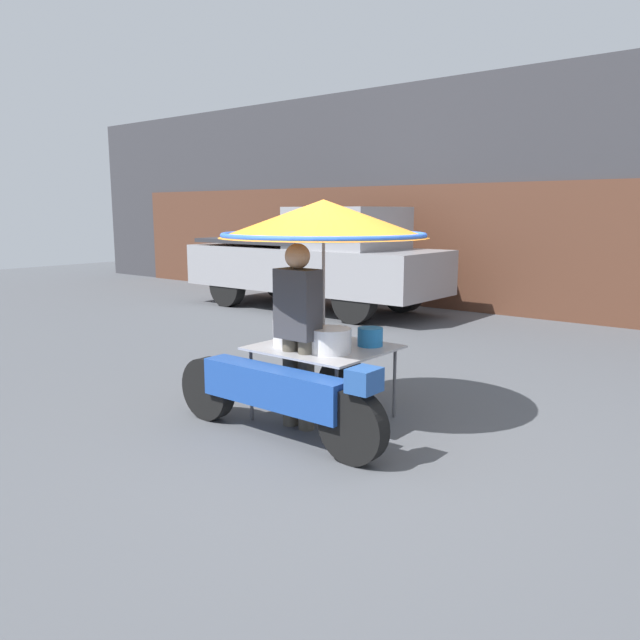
# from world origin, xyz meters

# --- Properties ---
(ground_plane) EXTENTS (36.00, 36.00, 0.00)m
(ground_plane) POSITION_xyz_m (0.00, 0.00, 0.00)
(ground_plane) COLOR #4C4F54
(shopfront_building) EXTENTS (28.00, 2.06, 4.36)m
(shopfront_building) POSITION_xyz_m (0.00, 7.99, 2.17)
(shopfront_building) COLOR #38383D
(shopfront_building) RESTS_ON ground
(vendor_motorcycle_cart) EXTENTS (2.22, 1.85, 1.99)m
(vendor_motorcycle_cart) POSITION_xyz_m (-0.45, 0.25, 1.53)
(vendor_motorcycle_cart) COLOR black
(vendor_motorcycle_cart) RESTS_ON ground
(vendor_person) EXTENTS (0.38, 0.22, 1.62)m
(vendor_person) POSITION_xyz_m (-0.49, 0.02, 0.91)
(vendor_person) COLOR #4C473D
(vendor_person) RESTS_ON ground
(pickup_truck) EXTENTS (5.23, 1.85, 1.97)m
(pickup_truck) POSITION_xyz_m (-4.56, 5.31, 0.96)
(pickup_truck) COLOR black
(pickup_truck) RESTS_ON ground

